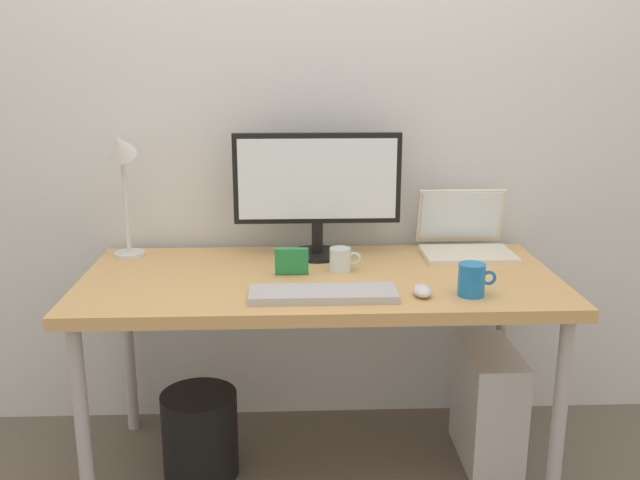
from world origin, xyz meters
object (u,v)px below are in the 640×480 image
Objects in this scene: desk at (320,292)px; desk_lamp at (121,165)px; coffee_mug at (472,280)px; laptop at (465,238)px; glass_cup at (341,260)px; photo_frame at (292,261)px; wastebasket at (200,434)px; computer_tower at (488,405)px; monitor at (316,186)px; mouse at (422,291)px; keyboard at (322,294)px.

desk is 0.82m from desk_lamp.
laptop is at bearing 78.88° from coffee_mug.
laptop is 3.04× the size of glass_cup.
coffee_mug is 1.05× the size of photo_frame.
glass_cup is 0.35× the size of wastebasket.
computer_tower is at bearing -8.80° from desk_lamp.
glass_cup is at bearing 29.59° from desk.
coffee_mug is 0.62m from computer_tower.
mouse is at bearing -55.84° from monitor.
computer_tower is at bearing 58.60° from coffee_mug.
desk_lamp is at bearing 159.22° from photo_frame.
keyboard is (-0.00, -0.22, 0.07)m from desk.
desk_lamp reaches higher than wastebasket.
monitor reaches higher than computer_tower.
glass_cup is 0.96× the size of photo_frame.
desk_lamp is (-0.67, 0.00, 0.08)m from monitor.
computer_tower is (0.60, -0.20, -0.76)m from monitor.
wastebasket is at bearing -175.62° from photo_frame.
desk is 0.23m from keyboard.
photo_frame reaches higher than keyboard.
desk is 4.86× the size of laptop.
coffee_mug reaches higher than keyboard.
computer_tower is at bearing 39.65° from mouse.
photo_frame is (-0.54, 0.22, -0.00)m from coffee_mug.
monitor reaches higher than desk.
laptop reaches higher than mouse.
wastebasket is (-0.49, -0.06, -0.60)m from glass_cup.
keyboard is at bearing -33.53° from desk_lamp.
laptop is 0.60m from computer_tower.
photo_frame is 0.37× the size of wastebasket.
desk reaches higher than computer_tower.
monitor is 5.08× the size of coffee_mug.
desk_lamp is 1.12m from mouse.
photo_frame reaches higher than glass_cup.
coffee_mug reaches higher than photo_frame.
coffee_mug reaches higher than desk.
mouse is at bearing -179.40° from coffee_mug.
wastebasket is (-0.32, -0.02, -0.61)m from photo_frame.
keyboard is at bearing -68.15° from photo_frame.
coffee_mug is at bearing -121.40° from computer_tower.
keyboard is at bearing -105.71° from glass_cup.
mouse is at bearing -36.24° from desk.
monitor reaches higher than laptop.
computer_tower is (1.28, -0.20, -0.84)m from desk_lamp.
desk_lamp is at bearing 161.40° from desk.
keyboard is (0.00, -0.45, -0.24)m from monitor.
mouse is 0.94m from wastebasket.
coffee_mug is at bearing -34.33° from glass_cup.
desk is at bearing -177.07° from computer_tower.
monitor is 0.68m from desk_lamp.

